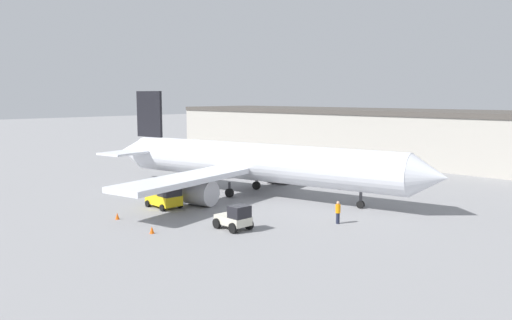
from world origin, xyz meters
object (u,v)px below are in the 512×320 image
(belt_loader_truck, at_px, (165,196))
(safety_cone_near, at_px, (117,216))
(ground_crew_worker, at_px, (338,212))
(baggage_tug, at_px, (235,218))
(airplane, at_px, (249,162))
(safety_cone_far, at_px, (152,230))

(belt_loader_truck, height_order, safety_cone_near, belt_loader_truck)
(ground_crew_worker, distance_m, belt_loader_truck, 15.91)
(belt_loader_truck, bearing_deg, baggage_tug, -1.76)
(airplane, xyz_separation_m, baggage_tug, (9.24, -10.68, -2.43))
(ground_crew_worker, xyz_separation_m, baggage_tug, (-4.62, -7.01, -0.06))
(airplane, bearing_deg, baggage_tug, -60.21)
(baggage_tug, xyz_separation_m, belt_loader_truck, (-9.99, 0.69, 0.24))
(ground_crew_worker, relative_size, belt_loader_truck, 0.51)
(belt_loader_truck, xyz_separation_m, safety_cone_near, (0.64, -5.33, -0.88))
(airplane, relative_size, ground_crew_worker, 21.32)
(safety_cone_near, bearing_deg, safety_cone_far, -4.54)
(safety_cone_near, bearing_deg, ground_crew_worker, 39.86)
(airplane, height_order, safety_cone_far, airplane)
(airplane, height_order, safety_cone_near, airplane)
(airplane, relative_size, safety_cone_near, 71.01)
(safety_cone_near, relative_size, safety_cone_far, 1.00)
(airplane, relative_size, safety_cone_far, 71.01)
(belt_loader_truck, bearing_deg, safety_cone_near, -80.96)
(baggage_tug, height_order, safety_cone_far, baggage_tug)
(ground_crew_worker, relative_size, baggage_tug, 0.65)
(airplane, distance_m, safety_cone_near, 15.63)
(ground_crew_worker, xyz_separation_m, belt_loader_truck, (-14.60, -6.32, 0.17))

